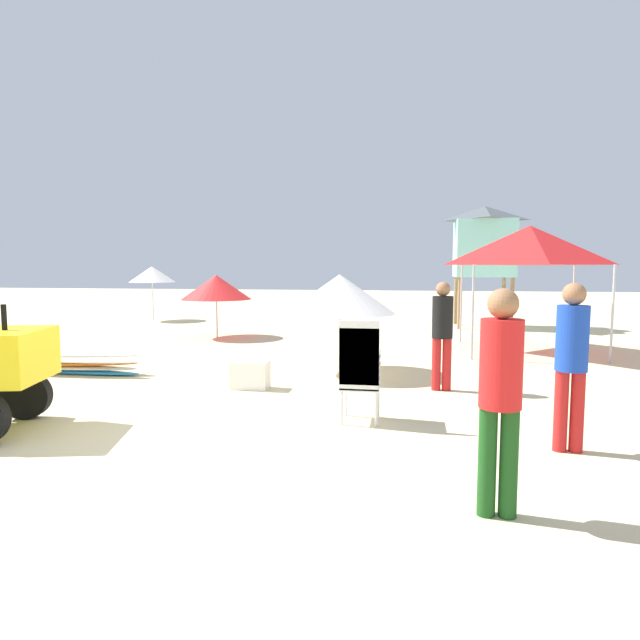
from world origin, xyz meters
name	(u,v)px	position (x,y,z in m)	size (l,w,h in m)	color
ground	(188,436)	(0.00, 0.00, 0.00)	(80.00, 80.00, 0.00)	beige
stacked_plastic_chairs	(360,364)	(1.89, 0.86, 0.74)	(0.48, 0.48, 1.29)	silver
surfboard_pile	(78,364)	(-3.40, 3.07, 0.19)	(2.58, 0.70, 0.40)	#268CCC
lifeguard_near_left	(442,328)	(2.98, 2.88, 0.98)	(0.32, 0.32, 1.70)	red
lifeguard_near_center	(572,355)	(4.14, 0.19, 1.02)	(0.32, 0.32, 1.77)	red
lifeguard_near_right	(500,386)	(3.17, -1.48, 1.02)	(0.32, 0.32, 1.77)	#194C19
popup_canopy	(530,245)	(5.11, 7.27, 2.42)	(2.76, 2.76, 2.86)	#B2B2B7
lifeguard_tower	(484,241)	(4.76, 12.46, 2.76)	(1.98, 1.98, 3.87)	olive
beach_umbrella_left	(152,274)	(-6.78, 12.72, 1.68)	(1.65, 1.65, 1.96)	beige
beach_umbrella_mid	(216,287)	(-2.78, 8.50, 1.38)	(1.92, 1.92, 1.72)	beige
beach_umbrella_far	(340,294)	(1.22, 4.03, 1.45)	(2.03, 2.03, 1.80)	beige
cooler_box	(250,375)	(-0.02, 2.51, 0.22)	(0.59, 0.34, 0.44)	white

